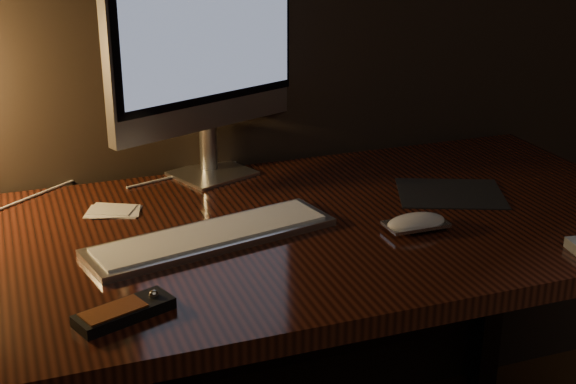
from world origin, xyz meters
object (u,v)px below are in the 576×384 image
object	(u,v)px
desk	(262,272)
keyboard	(212,236)
monitor	(208,39)
mouse	(416,225)
media_remote	(124,311)

from	to	relation	value
desk	keyboard	bearing A→B (deg)	-145.57
monitor	mouse	xyz separation A→B (m)	(0.28, -0.43, -0.30)
monitor	mouse	size ratio (longest dim) A/B	4.39
keyboard	mouse	bearing A→B (deg)	-25.47
monitor	keyboard	distance (m)	0.47
mouse	keyboard	bearing A→B (deg)	166.32
keyboard	desk	bearing A→B (deg)	22.36
desk	keyboard	xyz separation A→B (m)	(-0.13, -0.09, 0.14)
keyboard	mouse	distance (m)	0.39
media_remote	desk	bearing A→B (deg)	23.82
monitor	media_remote	distance (m)	0.71
mouse	media_remote	distance (m)	0.59
monitor	keyboard	bearing A→B (deg)	-127.34
mouse	media_remote	xyz separation A→B (m)	(-0.58, -0.14, -0.00)
keyboard	media_remote	bearing A→B (deg)	-142.95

